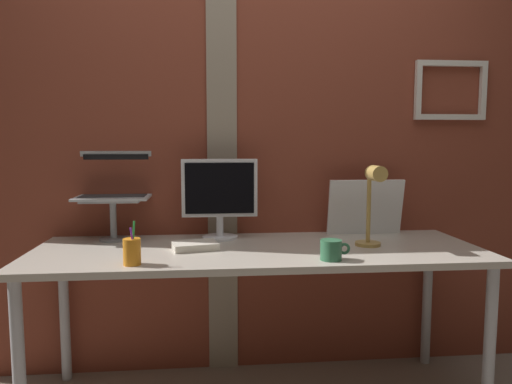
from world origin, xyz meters
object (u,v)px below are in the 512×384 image
whiteboard_panel (365,207)px  coffee_mug (332,250)px  pen_cup (132,251)px  laptop (115,185)px  desk_lamp (373,197)px  monitor (220,193)px

whiteboard_panel → coffee_mug: bearing=-121.2°
whiteboard_panel → coffee_mug: 0.62m
whiteboard_panel → pen_cup: 1.25m
laptop → desk_lamp: laptop is taller
whiteboard_panel → pen_cup: size_ratio=2.24×
laptop → pen_cup: 0.63m
monitor → desk_lamp: bearing=-22.6°
pen_cup → monitor: bearing=53.9°
whiteboard_panel → pen_cup: whiteboard_panel is taller
pen_cup → desk_lamp: bearing=11.0°
whiteboard_panel → pen_cup: (-1.13, -0.52, -0.09)m
whiteboard_panel → desk_lamp: desk_lamp is taller
whiteboard_panel → laptop: bearing=178.0°
laptop → pen_cup: (0.17, -0.57, -0.22)m
monitor → whiteboard_panel: size_ratio=1.01×
monitor → whiteboard_panel: bearing=2.1°
laptop → whiteboard_panel: size_ratio=0.90×
monitor → pen_cup: bearing=-126.1°
monitor → coffee_mug: (0.45, -0.49, -0.19)m
laptop → desk_lamp: 1.28m
laptop → coffee_mug: (0.98, -0.57, -0.23)m
whiteboard_panel → pen_cup: bearing=-155.1°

